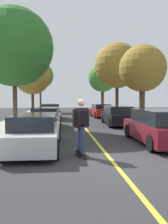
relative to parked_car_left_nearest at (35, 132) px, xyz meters
name	(u,v)px	position (x,y,z in m)	size (l,w,h in m)	color
ground	(112,160)	(2.52, -1.80, -0.66)	(80.00, 80.00, 0.00)	#2D2D30
center_line	(93,138)	(2.52, 2.20, -0.66)	(0.12, 39.20, 0.01)	gold
parked_car_left_nearest	(35,132)	(0.00, 0.00, 0.00)	(1.88, 4.50, 1.33)	#B7B7BC
parked_car_left_near	(46,118)	(0.00, 6.29, 0.01)	(1.97, 4.35, 1.33)	#B7B7BC
parked_car_left_far	(51,112)	(0.00, 13.10, 0.01)	(1.94, 4.30, 1.38)	maroon
parked_car_right_nearest	(158,127)	(5.03, 0.60, 0.06)	(1.93, 4.54, 1.44)	maroon
parked_car_right_near	(118,116)	(5.03, 7.49, 0.02)	(1.99, 4.65, 1.36)	black
parked_car_right_far	(101,111)	(5.03, 14.32, 0.00)	(1.91, 4.07, 1.32)	maroon
street_tree_left_nearest	(14,47)	(-1.79, 5.53, 4.30)	(4.68, 4.68, 7.17)	#4C3823
street_tree_left_near	(32,77)	(-1.79, 14.41, 3.36)	(3.49, 3.49, 5.64)	#3D2D1E
street_tree_left_far	(40,76)	(-1.79, 23.26, 4.32)	(3.57, 3.57, 6.64)	#3D2D1E
street_tree_right_nearest	(143,69)	(6.82, 7.47, 3.38)	(3.37, 3.37, 5.62)	#4C3823
street_tree_right_near	(117,65)	(6.82, 14.98, 4.66)	(4.72, 4.72, 7.55)	#3D2D1E
street_tree_right_far	(103,78)	(6.82, 23.38, 4.13)	(4.03, 4.03, 6.69)	#4C3823
fire_hydrant	(12,127)	(-1.50, 3.21, -0.17)	(0.20, 0.20, 0.70)	#B2140F
skateboard	(81,154)	(1.61, -1.25, -0.57)	(0.41, 0.87, 0.10)	black
skateboarder	(81,123)	(1.62, -1.28, 0.47)	(0.58, 0.70, 1.79)	black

